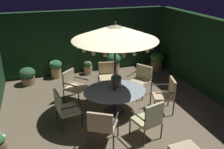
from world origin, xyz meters
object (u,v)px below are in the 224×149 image
patio_umbrella (115,32)px  patio_chair_northeast (73,84)px  patio_chair_north (108,74)px  patio_chair_east (64,107)px  potted_plant_front_corner (56,68)px  potted_plant_left_near (27,75)px  patio_chair_west (141,78)px  patio_chair_southeast (102,124)px  potted_plant_back_right (114,62)px  patio_dining_table (115,94)px  centerpiece_planter (116,80)px  potted_plant_back_center (88,67)px  patio_chair_southwest (166,93)px  potted_plant_right_near (157,60)px  patio_chair_south (149,118)px

patio_umbrella → patio_chair_northeast: size_ratio=2.71×
patio_chair_north → patio_chair_east: patio_chair_east is taller
patio_chair_northeast → potted_plant_front_corner: bearing=99.6°
patio_chair_northeast → potted_plant_left_near: (-1.39, 1.71, -0.21)m
patio_chair_west → potted_plant_front_corner: patio_chair_west is taller
patio_chair_southeast → potted_plant_back_right: size_ratio=1.22×
patio_dining_table → patio_umbrella: bearing=12.3°
potted_plant_front_corner → patio_umbrella: bearing=-66.5°
centerpiece_planter → potted_plant_back_center: size_ratio=0.75×
patio_chair_east → potted_plant_back_right: patio_chair_east is taller
patio_chair_northeast → potted_plant_back_right: patio_chair_northeast is taller
patio_chair_southeast → patio_chair_southwest: bearing=21.5°
centerpiece_planter → potted_plant_back_right: size_ratio=0.53×
potted_plant_front_corner → potted_plant_right_near: bearing=-7.2°
patio_chair_east → patio_chair_west: size_ratio=1.04×
centerpiece_planter → patio_chair_southeast: (-0.86, -1.45, -0.37)m
patio_chair_north → potted_plant_front_corner: size_ratio=1.36×
patio_chair_south → potted_plant_right_near: bearing=59.5°
potted_plant_front_corner → potted_plant_back_right: size_ratio=0.91×
patio_chair_north → potted_plant_right_near: bearing=24.3°
potted_plant_front_corner → patio_chair_northeast: bearing=-80.4°
patio_dining_table → potted_plant_front_corner: size_ratio=2.56×
patio_chair_west → patio_chair_southwest: bearing=-80.8°
centerpiece_planter → patio_chair_west: centerpiece_planter is taller
patio_chair_southeast → potted_plant_back_right: bearing=67.8°
patio_chair_southwest → potted_plant_back_right: patio_chair_southwest is taller
patio_chair_southeast → potted_plant_back_right: (1.72, 4.21, -0.13)m
potted_plant_back_center → patio_chair_west: bearing=-59.5°
patio_chair_west → potted_plant_front_corner: size_ratio=1.35×
patio_chair_east → potted_plant_back_right: (2.44, 3.14, -0.12)m
patio_chair_northeast → potted_plant_right_near: (3.76, 1.50, -0.14)m
patio_chair_north → patio_chair_south: bearing=-87.5°
potted_plant_left_near → potted_plant_front_corner: bearing=16.3°
centerpiece_planter → patio_chair_west: size_ratio=0.43×
potted_plant_back_center → centerpiece_planter: bearing=-86.2°
patio_chair_southeast → potted_plant_back_center: bearing=81.3°
potted_plant_left_near → potted_plant_back_right: bearing=2.4°
centerpiece_planter → potted_plant_right_near: centerpiece_planter is taller
patio_chair_east → potted_plant_back_right: 3.98m
patio_dining_table → potted_plant_back_center: bearing=91.7°
patio_umbrella → patio_chair_west: bearing=34.7°
potted_plant_back_center → potted_plant_left_near: 2.33m
patio_chair_north → patio_chair_southwest: bearing=-57.7°
patio_umbrella → patio_chair_southwest: bearing=-16.3°
potted_plant_right_near → potted_plant_back_right: bearing=168.8°
patio_chair_south → patio_chair_southwest: bearing=44.3°
patio_chair_northeast → patio_chair_west: patio_chair_northeast is taller
patio_umbrella → patio_chair_southwest: patio_umbrella is taller
patio_chair_west → potted_plant_front_corner: 3.43m
centerpiece_planter → potted_plant_back_right: 2.94m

